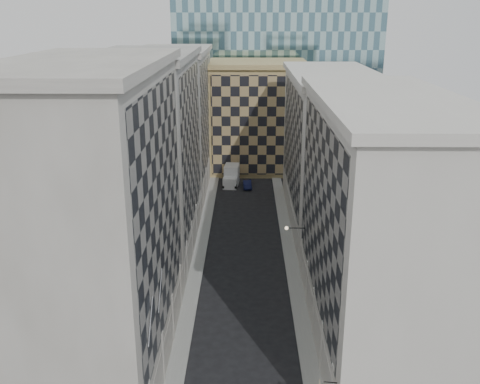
{
  "coord_description": "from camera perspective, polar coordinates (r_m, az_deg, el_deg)",
  "views": [
    {
      "loc": [
        0.16,
        -25.46,
        26.59
      ],
      "look_at": [
        -0.31,
        12.22,
        13.94
      ],
      "focal_mm": 40.0,
      "sensor_mm": 36.0,
      "label": 1
    }
  ],
  "objects": [
    {
      "name": "sidewalk_west",
      "position": [
        61.71,
        -4.42,
        -6.95
      ],
      "size": [
        1.5,
        100.0,
        0.15
      ],
      "primitive_type": "cube",
      "color": "gray",
      "rests_on": "ground"
    },
    {
      "name": "sidewalk_east",
      "position": [
        61.68,
        5.42,
        -6.99
      ],
      "size": [
        1.5,
        100.0,
        0.15
      ],
      "primitive_type": "cube",
      "color": "gray",
      "rests_on": "ground"
    },
    {
      "name": "bldg_left_a",
      "position": [
        40.86,
        -15.04,
        -3.3
      ],
      "size": [
        10.8,
        22.8,
        23.7
      ],
      "color": "#9C968C",
      "rests_on": "ground"
    },
    {
      "name": "bldg_left_b",
      "position": [
        61.42,
        -9.69,
        3.9
      ],
      "size": [
        10.8,
        22.8,
        22.7
      ],
      "color": "gray",
      "rests_on": "ground"
    },
    {
      "name": "bldg_left_c",
      "position": [
        82.73,
        -7.03,
        7.44
      ],
      "size": [
        10.8,
        22.8,
        21.7
      ],
      "color": "#9C968C",
      "rests_on": "ground"
    },
    {
      "name": "bldg_right_a",
      "position": [
        44.91,
        14.49,
        -3.3
      ],
      "size": [
        10.8,
        26.8,
        20.7
      ],
      "color": "beige",
      "rests_on": "ground"
    },
    {
      "name": "bldg_right_b",
      "position": [
        70.33,
        9.5,
        4.53
      ],
      "size": [
        10.8,
        28.8,
        19.7
      ],
      "color": "beige",
      "rests_on": "ground"
    },
    {
      "name": "tan_block",
      "position": [
        94.94,
        1.83,
        8.14
      ],
      "size": [
        16.8,
        14.8,
        18.8
      ],
      "color": "tan",
      "rests_on": "ground"
    },
    {
      "name": "church_tower",
      "position": [
        107.46,
        0.66,
        18.75
      ],
      "size": [
        7.2,
        7.2,
        51.5
      ],
      "color": "#2D2723",
      "rests_on": "ground"
    },
    {
      "name": "flagpoles_left",
      "position": [
        37.04,
        -9.0,
        -11.82
      ],
      "size": [
        0.1,
        6.33,
        2.33
      ],
      "color": "gray",
      "rests_on": "ground"
    },
    {
      "name": "bracket_lamp",
      "position": [
        53.66,
        5.18,
        -3.85
      ],
      "size": [
        1.98,
        0.36,
        0.36
      ],
      "color": "black",
      "rests_on": "ground"
    },
    {
      "name": "box_truck",
      "position": [
        86.94,
        -0.93,
        1.67
      ],
      "size": [
        2.69,
        5.73,
        3.06
      ],
      "rotation": [
        0.0,
        0.0,
        -0.08
      ],
      "color": "white",
      "rests_on": "ground"
    },
    {
      "name": "dark_car",
      "position": [
        85.31,
        0.77,
        0.83
      ],
      "size": [
        1.51,
        3.79,
        1.23
      ],
      "primitive_type": "imported",
      "rotation": [
        0.0,
        0.0,
        0.06
      ],
      "color": "#0E1234",
      "rests_on": "ground"
    }
  ]
}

